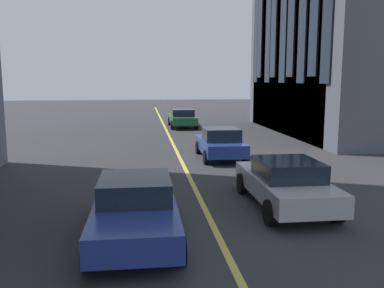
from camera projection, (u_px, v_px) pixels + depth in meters
name	position (u px, v px, depth m)	size (l,w,h in m)	color
lane_centre_line	(191.00, 181.00, 14.71)	(80.00, 0.16, 0.01)	#D8C64C
car_green_mid	(182.00, 118.00, 31.11)	(4.40, 1.95, 1.37)	#1E6038
car_blue_trailing	(135.00, 208.00, 9.30)	(4.40, 1.95, 1.37)	navy
car_blue_far	(220.00, 143.00, 18.81)	(3.90, 1.89, 1.40)	navy
car_silver_oncoming	(286.00, 182.00, 11.61)	(4.40, 1.95, 1.37)	#B7BABF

